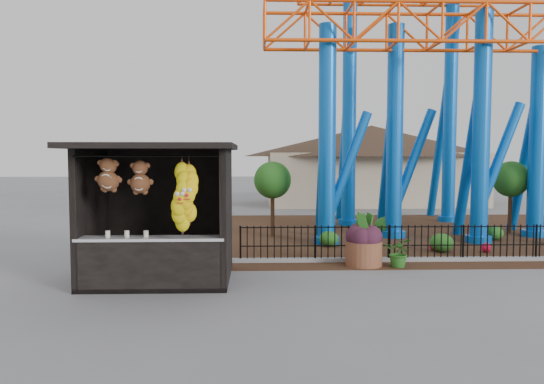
{
  "coord_description": "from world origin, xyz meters",
  "views": [
    {
      "loc": [
        -0.8,
        -10.97,
        2.87
      ],
      "look_at": [
        -0.41,
        1.5,
        2.0
      ],
      "focal_mm": 35.0,
      "sensor_mm": 36.0,
      "label": 1
    }
  ],
  "objects_px": {
    "prize_booth": "(158,216)",
    "roller_coaster": "(419,56)",
    "potted_plant": "(400,252)",
    "terracotta_planter": "(364,254)"
  },
  "relations": [
    {
      "from": "roller_coaster",
      "to": "potted_plant",
      "type": "height_order",
      "value": "roller_coaster"
    },
    {
      "from": "prize_booth",
      "to": "terracotta_planter",
      "type": "height_order",
      "value": "prize_booth"
    },
    {
      "from": "prize_booth",
      "to": "potted_plant",
      "type": "xyz_separation_m",
      "value": [
        5.87,
        1.38,
        -1.13
      ]
    },
    {
      "from": "prize_booth",
      "to": "terracotta_planter",
      "type": "bearing_deg",
      "value": 17.65
    },
    {
      "from": "potted_plant",
      "to": "prize_booth",
      "type": "bearing_deg",
      "value": -144.24
    },
    {
      "from": "roller_coaster",
      "to": "prize_booth",
      "type": "bearing_deg",
      "value": -137.95
    },
    {
      "from": "terracotta_planter",
      "to": "potted_plant",
      "type": "height_order",
      "value": "potted_plant"
    },
    {
      "from": "prize_booth",
      "to": "roller_coaster",
      "type": "distance_m",
      "value": 11.97
    },
    {
      "from": "roller_coaster",
      "to": "terracotta_planter",
      "type": "height_order",
      "value": "roller_coaster"
    },
    {
      "from": "roller_coaster",
      "to": "terracotta_planter",
      "type": "distance_m",
      "value": 8.94
    }
  ]
}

